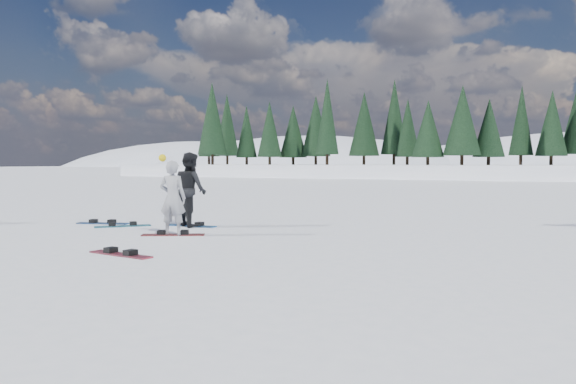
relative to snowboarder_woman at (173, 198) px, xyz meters
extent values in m
plane|color=white|center=(0.91, -0.35, -0.92)|extent=(420.00, 420.00, 0.00)
cube|color=white|center=(0.91, 54.65, -1.92)|extent=(90.00, 14.00, 5.00)
ellipsoid|color=white|center=(-69.09, 169.65, -14.53)|extent=(143.00, 110.00, 49.50)
ellipsoid|color=white|center=(-139.09, 209.65, -15.22)|extent=(169.00, 130.00, 52.00)
cone|color=black|center=(-37.09, 54.65, 4.33)|extent=(3.20, 3.20, 7.50)
cone|color=black|center=(-34.05, 54.65, 4.33)|extent=(3.20, 3.20, 7.50)
cone|color=black|center=(-31.01, 54.65, 4.33)|extent=(3.20, 3.20, 7.50)
cone|color=black|center=(-27.97, 54.65, 4.33)|extent=(3.20, 3.20, 7.50)
cone|color=black|center=(-24.93, 54.65, 4.33)|extent=(3.20, 3.20, 7.50)
cone|color=black|center=(-21.89, 54.65, 4.33)|extent=(3.20, 3.20, 7.50)
cone|color=black|center=(-18.85, 54.65, 4.33)|extent=(3.20, 3.20, 7.50)
cone|color=black|center=(-15.81, 54.65, 4.33)|extent=(3.20, 3.20, 7.50)
cone|color=black|center=(-12.77, 54.65, 4.33)|extent=(3.20, 3.20, 7.50)
cone|color=black|center=(-9.73, 54.65, 4.33)|extent=(3.20, 3.20, 7.50)
cone|color=black|center=(-6.69, 54.65, 4.33)|extent=(3.20, 3.20, 7.50)
cone|color=black|center=(-3.65, 54.65, 4.33)|extent=(3.20, 3.20, 7.50)
cone|color=black|center=(-0.61, 54.65, 4.33)|extent=(3.20, 3.20, 7.50)
cone|color=black|center=(2.43, 54.65, 4.33)|extent=(3.20, 3.20, 7.50)
cone|color=black|center=(5.47, 54.65, 4.33)|extent=(3.20, 3.20, 7.50)
cone|color=black|center=(8.51, 54.65, 4.33)|extent=(3.20, 3.20, 7.50)
imported|color=#A0A1A5|center=(0.00, 0.00, -0.01)|extent=(0.73, 0.55, 1.82)
sphere|color=yellow|center=(-0.20, -0.12, 0.96)|extent=(0.18, 0.18, 0.18)
imported|color=black|center=(-0.74, 1.81, 0.11)|extent=(1.26, 1.18, 2.05)
cube|color=maroon|center=(0.00, 0.00, -0.90)|extent=(1.46, 0.94, 0.03)
cube|color=#1D5CA1|center=(-0.74, 1.81, -0.90)|extent=(1.50, 0.31, 0.03)
cube|color=teal|center=(-2.40, 0.95, -0.90)|extent=(1.25, 1.27, 0.03)
cube|color=maroon|center=(0.86, -2.80, -0.90)|extent=(1.52, 0.50, 0.03)
cube|color=navy|center=(-3.41, 1.25, -0.90)|extent=(1.52, 0.70, 0.03)
camera|label=1|loc=(8.24, -11.05, 0.84)|focal=35.00mm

